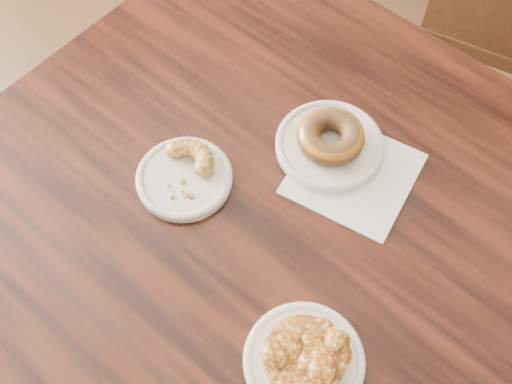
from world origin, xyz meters
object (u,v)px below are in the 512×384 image
at_px(apple_fritter, 305,356).
at_px(cafe_table, 258,312).
at_px(cruller_fragment, 183,172).
at_px(glazed_donut, 331,136).

bearing_deg(apple_fritter, cafe_table, 131.80).
distance_m(apple_fritter, cruller_fragment, 0.33).
relative_size(cafe_table, apple_fritter, 6.86).
height_order(glazed_donut, apple_fritter, glazed_donut).
distance_m(cafe_table, apple_fritter, 0.46).
relative_size(cafe_table, cruller_fragment, 9.86).
bearing_deg(glazed_donut, cruller_fragment, -139.68).
bearing_deg(glazed_donut, apple_fritter, -73.04).
distance_m(glazed_donut, apple_fritter, 0.34).
distance_m(cafe_table, glazed_donut, 0.45).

